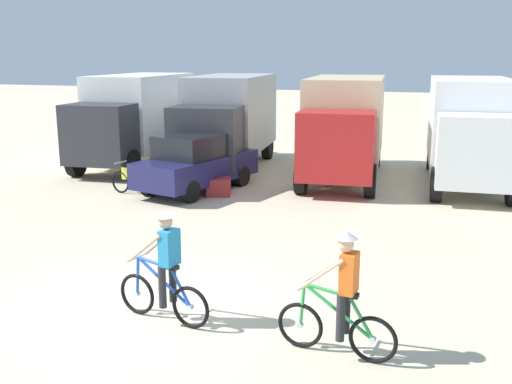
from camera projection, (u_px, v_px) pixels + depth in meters
name	position (u px, v px, depth m)	size (l,w,h in m)	color
ground_plane	(147.00, 308.00, 9.80)	(120.00, 120.00, 0.00)	beige
box_truck_white_box	(136.00, 115.00, 22.30)	(2.86, 6.91, 3.35)	white
box_truck_grey_hauler	(228.00, 117.00, 21.44)	(3.07, 6.96, 3.35)	#9E9EA3
box_truck_tan_camper	(345.00, 123.00, 19.76)	(2.97, 6.94, 3.35)	#CCB78E
box_truck_avon_van	(470.00, 126.00, 18.79)	(2.79, 6.88, 3.35)	white
sedan_parked	(196.00, 163.00, 18.01)	(2.73, 4.50, 1.76)	#1E1E4C
cyclist_orange_shirt	(165.00, 271.00, 9.12)	(1.71, 0.56, 1.82)	black
cyclist_cowboy_hat	(341.00, 299.00, 8.06)	(1.73, 0.52, 1.82)	black
bicycle_spare	(133.00, 182.00, 17.58)	(1.70, 0.57, 0.97)	black
supply_crate	(219.00, 187.00, 17.58)	(0.61, 0.71, 0.52)	#9E2D2D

